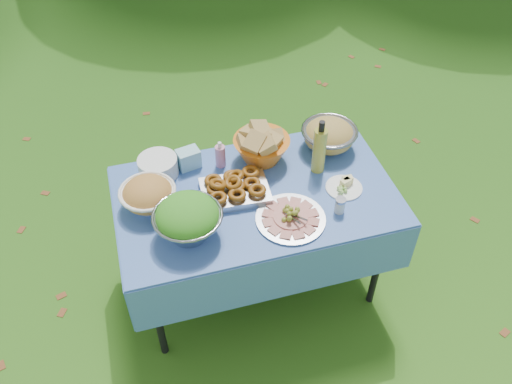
% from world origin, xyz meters
% --- Properties ---
extents(ground, '(80.00, 80.00, 0.00)m').
position_xyz_m(ground, '(0.00, 0.00, 0.00)').
color(ground, '#0B3309').
rests_on(ground, ground).
extents(picnic_table, '(1.46, 0.86, 0.76)m').
position_xyz_m(picnic_table, '(0.00, 0.00, 0.38)').
color(picnic_table, '#7BAFED').
rests_on(picnic_table, ground).
extents(salad_bowl, '(0.38, 0.38, 0.22)m').
position_xyz_m(salad_bowl, '(-0.39, -0.18, 0.87)').
color(salad_bowl, gray).
rests_on(salad_bowl, picnic_table).
extents(pasta_bowl_white, '(0.30, 0.30, 0.16)m').
position_xyz_m(pasta_bowl_white, '(-0.55, 0.07, 0.84)').
color(pasta_bowl_white, white).
rests_on(pasta_bowl_white, picnic_table).
extents(plate_stack, '(0.21, 0.21, 0.10)m').
position_xyz_m(plate_stack, '(-0.46, 0.30, 0.81)').
color(plate_stack, white).
rests_on(plate_stack, picnic_table).
extents(wipes_box, '(0.13, 0.11, 0.11)m').
position_xyz_m(wipes_box, '(-0.29, 0.31, 0.82)').
color(wipes_box, '#9FE2F1').
rests_on(wipes_box, picnic_table).
extents(sanitizer_bottle, '(0.06, 0.06, 0.16)m').
position_xyz_m(sanitizer_bottle, '(-0.12, 0.27, 0.84)').
color(sanitizer_bottle, pink).
rests_on(sanitizer_bottle, picnic_table).
extents(bread_bowl, '(0.38, 0.38, 0.21)m').
position_xyz_m(bread_bowl, '(0.11, 0.26, 0.87)').
color(bread_bowl, orange).
rests_on(bread_bowl, picnic_table).
extents(pasta_bowl_steel, '(0.37, 0.37, 0.17)m').
position_xyz_m(pasta_bowl_steel, '(0.50, 0.26, 0.84)').
color(pasta_bowl_steel, gray).
rests_on(pasta_bowl_steel, picnic_table).
extents(fried_tray, '(0.36, 0.27, 0.08)m').
position_xyz_m(fried_tray, '(-0.11, 0.03, 0.80)').
color(fried_tray, silver).
rests_on(fried_tray, picnic_table).
extents(charcuterie_platter, '(0.46, 0.46, 0.08)m').
position_xyz_m(charcuterie_platter, '(0.12, -0.22, 0.80)').
color(charcuterie_platter, '#9FA2A5').
rests_on(charcuterie_platter, picnic_table).
extents(oil_bottle, '(0.09, 0.09, 0.33)m').
position_xyz_m(oil_bottle, '(0.38, 0.09, 0.92)').
color(oil_bottle, '#AEAA36').
rests_on(oil_bottle, picnic_table).
extents(cheese_plate, '(0.23, 0.23, 0.05)m').
position_xyz_m(cheese_plate, '(0.46, -0.08, 0.79)').
color(cheese_plate, white).
rests_on(cheese_plate, picnic_table).
extents(shaker, '(0.07, 0.07, 0.09)m').
position_xyz_m(shaker, '(0.37, -0.23, 0.80)').
color(shaker, silver).
rests_on(shaker, picnic_table).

